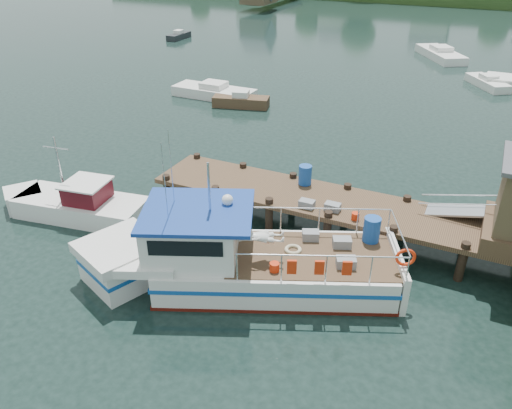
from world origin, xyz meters
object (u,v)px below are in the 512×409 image
at_px(moored_e, 179,36).
at_px(dock, 460,207).
at_px(lobster_boat, 235,259).
at_px(work_boat, 75,204).
at_px(moored_a, 214,92).
at_px(moored_d, 440,54).
at_px(moored_b, 487,82).
at_px(moored_rowboat, 241,101).

bearing_deg(moored_e, dock, -54.74).
bearing_deg(lobster_boat, work_boat, 148.56).
distance_m(lobster_boat, moored_a, 22.41).
height_order(dock, moored_d, dock).
relative_size(moored_a, moored_e, 1.78).
bearing_deg(moored_d, moored_a, -125.43).
bearing_deg(moored_d, moored_e, -176.33).
xyz_separation_m(work_boat, moored_a, (-3.18, 17.87, -0.15)).
height_order(moored_a, moored_b, moored_a).
distance_m(work_boat, moored_b, 33.28).
height_order(dock, lobster_boat, lobster_boat).
xyz_separation_m(lobster_boat, moored_d, (1.75, 39.59, -0.58)).
height_order(moored_b, moored_d, moored_d).
bearing_deg(moored_a, lobster_boat, -37.93).
bearing_deg(work_boat, moored_rowboat, 82.06).
relative_size(moored_rowboat, moored_b, 0.92).
height_order(work_boat, moored_a, work_boat).
bearing_deg(work_boat, moored_b, 53.87).
xyz_separation_m(lobster_boat, moored_b, (6.51, 30.86, -0.65)).
xyz_separation_m(moored_a, moored_b, (18.27, 11.79, -0.06)).
xyz_separation_m(dock, moored_rowboat, (-15.64, 13.06, -1.82)).
bearing_deg(work_boat, moored_a, 90.93).
distance_m(moored_a, moored_d, 24.56).
height_order(work_boat, moored_b, work_boat).
height_order(work_boat, moored_d, work_boat).
xyz_separation_m(moored_b, moored_e, (-32.97, 5.89, -0.00)).
xyz_separation_m(dock, moored_b, (-0.19, 25.96, -1.88)).
relative_size(dock, moored_e, 4.72).
bearing_deg(moored_e, moored_d, -5.14).
distance_m(moored_rowboat, moored_b, 20.13).
bearing_deg(moored_a, moored_e, 150.17).
bearing_deg(moored_b, moored_rowboat, -119.33).
bearing_deg(work_boat, moored_d, 65.78).
distance_m(dock, moored_e, 46.01).
bearing_deg(moored_a, dock, -17.09).
height_order(dock, moored_b, dock).
xyz_separation_m(dock, lobster_boat, (-6.71, -4.90, -1.23)).
height_order(lobster_boat, moored_a, lobster_boat).
distance_m(dock, moored_b, 26.03).
distance_m(work_boat, moored_e, 39.79).
height_order(moored_a, moored_e, moored_a).
bearing_deg(moored_d, moored_rowboat, -118.36).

